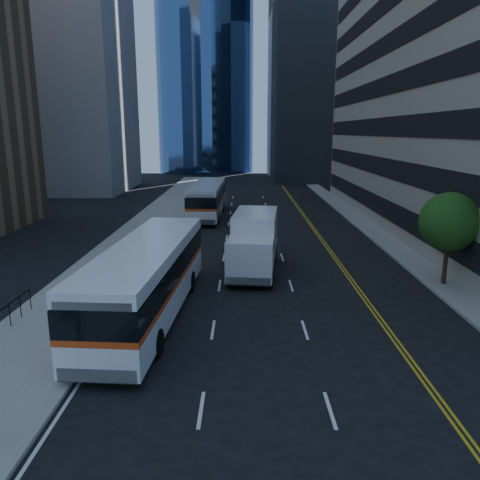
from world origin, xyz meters
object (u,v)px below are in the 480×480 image
(street_tree, at_px, (450,222))
(box_truck, at_px, (254,242))
(bus_rear, at_px, (208,198))
(bus_front, at_px, (148,277))

(street_tree, height_order, box_truck, street_tree)
(street_tree, relative_size, bus_rear, 0.39)
(bus_front, bearing_deg, box_truck, 58.31)
(bus_rear, bearing_deg, box_truck, -76.21)
(street_tree, distance_m, box_truck, 11.00)
(bus_rear, distance_m, box_truck, 19.76)
(bus_rear, relative_size, box_truck, 1.69)
(bus_front, xyz_separation_m, bus_rear, (0.82, 26.43, -0.07))
(box_truck, bearing_deg, street_tree, -8.50)
(box_truck, bearing_deg, bus_front, -119.41)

